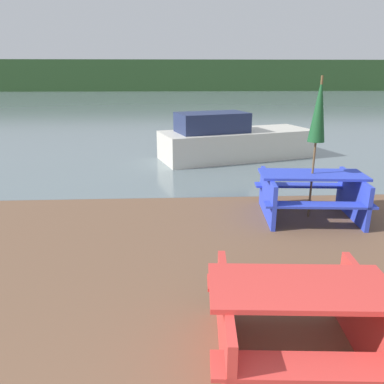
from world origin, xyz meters
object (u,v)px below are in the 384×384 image
picnic_table_red (298,317)px  boat (232,141)px  picnic_table_blue (311,191)px  umbrella_darkgreen (319,111)px

picnic_table_red → boat: bearing=85.1°
picnic_table_blue → boat: boat is taller
umbrella_darkgreen → boat: (-0.63, 4.72, -1.31)m
picnic_table_red → picnic_table_blue: (1.33, 3.41, 0.01)m
picnic_table_red → umbrella_darkgreen: size_ratio=0.68×
umbrella_darkgreen → picnic_table_blue: bearing=0.0°
picnic_table_blue → umbrella_darkgreen: size_ratio=0.78×
picnic_table_red → boat: size_ratio=0.34×
picnic_table_red → boat: 8.16m
umbrella_darkgreen → boat: umbrella_darkgreen is taller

